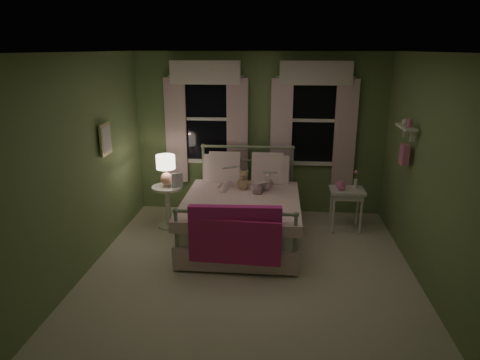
# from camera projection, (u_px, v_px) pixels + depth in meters

# --- Properties ---
(room_shell) EXTENTS (4.20, 4.20, 4.20)m
(room_shell) POSITION_uv_depth(u_px,v_px,m) (251.00, 170.00, 4.91)
(room_shell) COLOR beige
(room_shell) RESTS_ON ground
(bed) EXTENTS (1.58, 2.04, 1.18)m
(bed) POSITION_uv_depth(u_px,v_px,m) (242.00, 214.00, 6.06)
(bed) COLOR white
(bed) RESTS_ON ground
(pink_throw) EXTENTS (1.10, 0.19, 0.71)m
(pink_throw) POSITION_uv_depth(u_px,v_px,m) (235.00, 229.00, 5.02)
(pink_throw) COLOR #D3298F
(pink_throw) RESTS_ON bed
(child_left) EXTENTS (0.27, 0.18, 0.74)m
(child_left) POSITION_uv_depth(u_px,v_px,m) (226.00, 168.00, 6.33)
(child_left) COLOR #F7D1DD
(child_left) RESTS_ON bed
(child_right) EXTENTS (0.46, 0.40, 0.81)m
(child_right) POSITION_uv_depth(u_px,v_px,m) (264.00, 167.00, 6.27)
(child_right) COLOR #F7D1DD
(child_right) RESTS_ON bed
(book_left) EXTENTS (0.23, 0.18, 0.26)m
(book_left) POSITION_uv_depth(u_px,v_px,m) (224.00, 171.00, 6.08)
(book_left) COLOR beige
(book_left) RESTS_ON child_left
(book_right) EXTENTS (0.20, 0.12, 0.26)m
(book_right) POSITION_uv_depth(u_px,v_px,m) (263.00, 175.00, 6.05)
(book_right) COLOR beige
(book_right) RESTS_ON child_right
(teddy_bear) EXTENTS (0.23, 0.18, 0.31)m
(teddy_bear) POSITION_uv_depth(u_px,v_px,m) (244.00, 181.00, 6.20)
(teddy_bear) COLOR tan
(teddy_bear) RESTS_ON bed
(nightstand_left) EXTENTS (0.46, 0.46, 0.65)m
(nightstand_left) POSITION_uv_depth(u_px,v_px,m) (168.00, 201.00, 6.50)
(nightstand_left) COLOR white
(nightstand_left) RESTS_ON ground
(table_lamp) EXTENTS (0.28, 0.28, 0.46)m
(table_lamp) POSITION_uv_depth(u_px,v_px,m) (166.00, 167.00, 6.34)
(table_lamp) COLOR #F7A292
(table_lamp) RESTS_ON nightstand_left
(book_nightstand) EXTENTS (0.23, 0.27, 0.02)m
(book_nightstand) POSITION_uv_depth(u_px,v_px,m) (172.00, 188.00, 6.34)
(book_nightstand) COLOR beige
(book_nightstand) RESTS_ON nightstand_left
(nightstand_right) EXTENTS (0.50, 0.40, 0.64)m
(nightstand_right) POSITION_uv_depth(u_px,v_px,m) (347.00, 196.00, 6.33)
(nightstand_right) COLOR white
(nightstand_right) RESTS_ON ground
(pink_toy) EXTENTS (0.14, 0.18, 0.14)m
(pink_toy) POSITION_uv_depth(u_px,v_px,m) (341.00, 185.00, 6.29)
(pink_toy) COLOR pink
(pink_toy) RESTS_ON nightstand_right
(bud_vase) EXTENTS (0.06, 0.06, 0.28)m
(bud_vase) POSITION_uv_depth(u_px,v_px,m) (356.00, 179.00, 6.30)
(bud_vase) COLOR white
(bud_vase) RESTS_ON nightstand_right
(window_left) EXTENTS (1.34, 0.13, 1.96)m
(window_left) POSITION_uv_depth(u_px,v_px,m) (206.00, 115.00, 6.82)
(window_left) COLOR black
(window_left) RESTS_ON room_shell
(window_right) EXTENTS (1.34, 0.13, 1.96)m
(window_right) POSITION_uv_depth(u_px,v_px,m) (314.00, 116.00, 6.68)
(window_right) COLOR black
(window_right) RESTS_ON room_shell
(wall_shelf) EXTENTS (0.15, 0.50, 0.60)m
(wall_shelf) POSITION_uv_depth(u_px,v_px,m) (406.00, 141.00, 5.35)
(wall_shelf) COLOR white
(wall_shelf) RESTS_ON room_shell
(framed_picture) EXTENTS (0.03, 0.32, 0.42)m
(framed_picture) POSITION_uv_depth(u_px,v_px,m) (106.00, 139.00, 5.59)
(framed_picture) COLOR beige
(framed_picture) RESTS_ON room_shell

